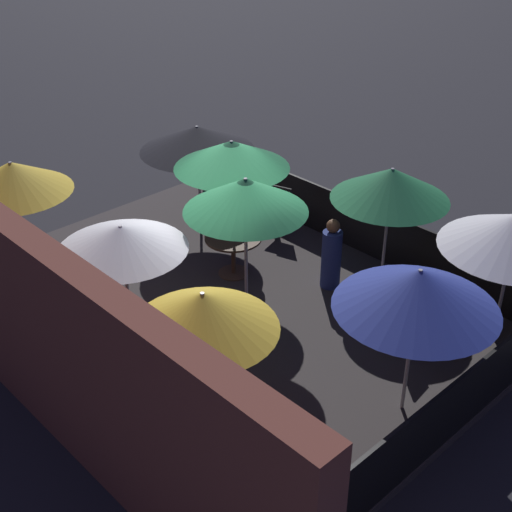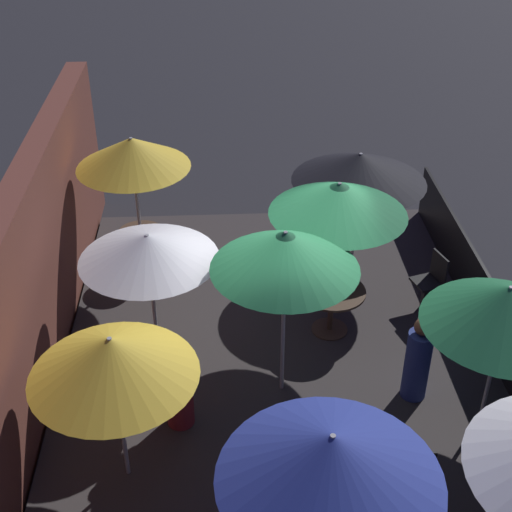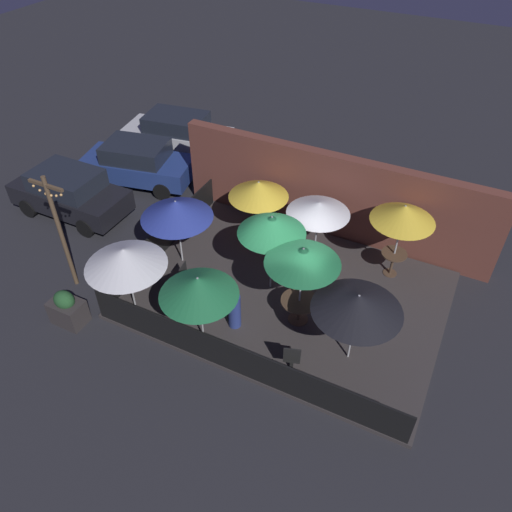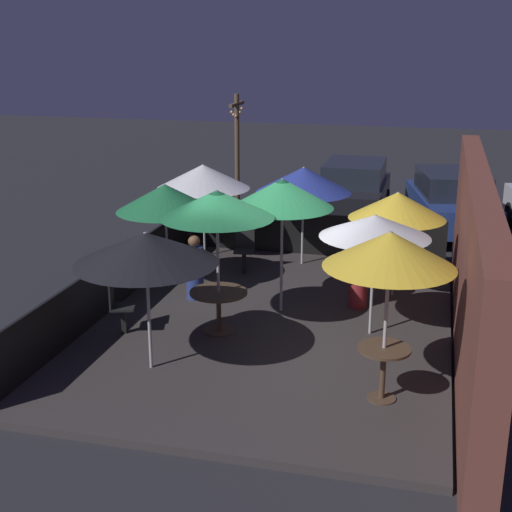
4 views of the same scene
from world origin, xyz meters
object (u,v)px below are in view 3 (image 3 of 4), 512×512
Objects in this scene: light_post at (59,228)px; patio_chair_0 at (292,357)px; patio_umbrella_8 at (198,286)px; parked_car_1 at (138,163)px; parked_car_2 at (177,133)px; patio_umbrella_2 at (125,258)px; patio_umbrella_7 at (319,208)px; planter_box at (67,309)px; patio_umbrella_4 at (358,303)px; parked_car_0 at (69,192)px; patio_umbrella_5 at (272,225)px; patio_umbrella_6 at (259,189)px; patio_umbrella_0 at (404,213)px; patron_1 at (273,238)px; dining_table_0 at (393,258)px; patio_umbrella_1 at (303,256)px; patron_0 at (234,309)px; dining_table_1 at (299,304)px; patio_chair_1 at (188,278)px; patio_umbrella_3 at (176,209)px.

patio_chair_0 is at bearing -1.10° from light_post.
parked_car_1 is (-6.03, 5.47, -1.09)m from patio_umbrella_8.
patio_umbrella_2 is at bearing -72.82° from parked_car_2.
planter_box is (-4.91, -5.17, -1.52)m from patio_umbrella_7.
parked_car_0 is at bearing 170.22° from patio_umbrella_4.
patio_umbrella_5 reaches higher than patio_umbrella_6.
patio_chair_0 is at bearing -105.21° from patio_umbrella_0.
planter_box is at bearing -141.89° from patio_umbrella_2.
patio_umbrella_8 is 3.99m from patron_1.
patio_umbrella_4 is 1.60× the size of patron_1.
patio_umbrella_0 is 1.56m from dining_table_0.
patio_umbrella_7 is 4.38m from patio_umbrella_8.
patio_umbrella_1 is at bearing -0.00° from patio_chair_0.
patron_0 is at bearing -173.77° from patio_umbrella_4.
patio_chair_0 is 0.74× the size of patron_0.
patio_umbrella_8 is (2.17, -0.05, -0.02)m from patio_umbrella_2.
patio_umbrella_1 is 1.15× the size of patio_umbrella_4.
patio_umbrella_1 is 1.72m from patio_umbrella_4.
planter_box reaches higher than dining_table_1.
patio_umbrella_5 is at bearing 39.38° from planter_box.
light_post reaches higher than dining_table_0.
patio_umbrella_2 is 3.04m from patron_0.
patio_umbrella_1 is at bearing -47.22° from patio_umbrella_6.
patio_umbrella_2 is 4.62m from patio_umbrella_6.
light_post is (-8.06, -4.34, 1.29)m from dining_table_0.
patio_umbrella_2 is at bearing -140.04° from patio_umbrella_5.
patio_umbrella_1 reaches higher than patron_1.
planter_box is at bearing -142.81° from patio_chair_1.
light_post reaches higher than parked_car_1.
parked_car_2 is (-3.86, 8.02, -1.10)m from patio_umbrella_2.
patio_umbrella_5 is at bearing 39.96° from patio_umbrella_2.
patio_chair_0 reaches higher than dining_table_0.
patio_chair_0 is at bearing 93.68° from patron_0.
patio_umbrella_4 is (5.65, -1.24, 0.01)m from patio_umbrella_3.
parked_car_2 is at bearing 115.71° from patio_umbrella_2.
patio_umbrella_7 is 0.51× the size of parked_car_0.
dining_table_1 is 6.07m from planter_box.
dining_table_0 reaches higher than dining_table_1.
patio_umbrella_7 is (-0.54, 2.50, -0.34)m from patio_umbrella_1.
patio_chair_0 is 3.83m from patio_chair_1.
planter_box is (-5.45, -2.67, -0.22)m from dining_table_1.
patio_umbrella_2 is 2.20× the size of patio_chair_1.
dining_table_1 is at bearing 40.79° from patio_umbrella_8.
parked_car_2 is at bearing 152.19° from patio_umbrella_7.
patron_1 is at bearing -37.12° from patio_umbrella_6.
dining_table_0 is at bearing 163.91° from patron_0.
patio_umbrella_0 reaches higher than patio_umbrella_8.
patio_umbrella_8 is at bearing -2.54° from light_post.
patron_1 is at bearing 38.04° from light_post.
patio_umbrella_0 is 1.14× the size of patio_umbrella_2.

